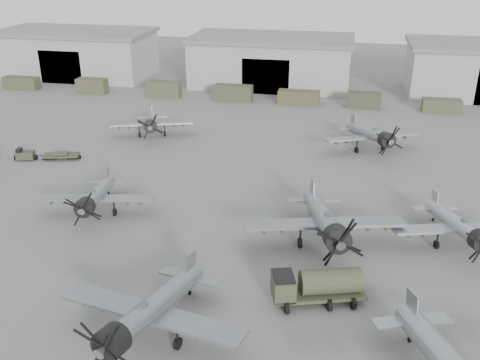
{
  "coord_description": "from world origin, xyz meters",
  "views": [
    {
      "loc": [
        13.42,
        -34.22,
        24.21
      ],
      "look_at": [
        3.95,
        13.22,
        2.5
      ],
      "focal_mm": 40.0,
      "sensor_mm": 36.0,
      "label": 1
    }
  ],
  "objects_px": {
    "aircraft_far_0": "(151,122)",
    "tug_trailer": "(39,155)",
    "aircraft_mid_3": "(460,227)",
    "fuel_tanker": "(317,284)",
    "aircraft_near_1": "(148,312)",
    "aircraft_far_1": "(372,135)",
    "aircraft_mid_2": "(326,221)",
    "aircraft_mid_1": "(95,197)"
  },
  "relations": [
    {
      "from": "aircraft_mid_3",
      "to": "aircraft_far_1",
      "type": "distance_m",
      "value": 23.08
    },
    {
      "from": "aircraft_far_0",
      "to": "tug_trailer",
      "type": "distance_m",
      "value": 14.97
    },
    {
      "from": "aircraft_far_1",
      "to": "aircraft_mid_2",
      "type": "bearing_deg",
      "value": -125.4
    },
    {
      "from": "aircraft_mid_1",
      "to": "aircraft_far_1",
      "type": "height_order",
      "value": "aircraft_far_1"
    },
    {
      "from": "aircraft_mid_3",
      "to": "fuel_tanker",
      "type": "relative_size",
      "value": 1.61
    },
    {
      "from": "aircraft_far_1",
      "to": "fuel_tanker",
      "type": "height_order",
      "value": "aircraft_far_1"
    },
    {
      "from": "aircraft_far_0",
      "to": "aircraft_far_1",
      "type": "relative_size",
      "value": 0.94
    },
    {
      "from": "aircraft_mid_2",
      "to": "fuel_tanker",
      "type": "bearing_deg",
      "value": -105.56
    },
    {
      "from": "aircraft_mid_3",
      "to": "aircraft_near_1",
      "type": "bearing_deg",
      "value": -159.03
    },
    {
      "from": "tug_trailer",
      "to": "aircraft_mid_2",
      "type": "bearing_deg",
      "value": -35.23
    },
    {
      "from": "aircraft_far_0",
      "to": "tug_trailer",
      "type": "bearing_deg",
      "value": -153.69
    },
    {
      "from": "aircraft_mid_3",
      "to": "fuel_tanker",
      "type": "distance_m",
      "value": 15.06
    },
    {
      "from": "fuel_tanker",
      "to": "tug_trailer",
      "type": "height_order",
      "value": "fuel_tanker"
    },
    {
      "from": "aircraft_mid_3",
      "to": "tug_trailer",
      "type": "height_order",
      "value": "aircraft_mid_3"
    },
    {
      "from": "fuel_tanker",
      "to": "aircraft_mid_2",
      "type": "bearing_deg",
      "value": 72.1
    },
    {
      "from": "aircraft_near_1",
      "to": "aircraft_mid_3",
      "type": "relative_size",
      "value": 1.15
    },
    {
      "from": "aircraft_near_1",
      "to": "aircraft_far_0",
      "type": "distance_m",
      "value": 40.8
    },
    {
      "from": "fuel_tanker",
      "to": "aircraft_far_0",
      "type": "bearing_deg",
      "value": 110.24
    },
    {
      "from": "fuel_tanker",
      "to": "tug_trailer",
      "type": "bearing_deg",
      "value": 131.42
    },
    {
      "from": "aircraft_near_1",
      "to": "aircraft_far_1",
      "type": "xyz_separation_m",
      "value": [
        15.05,
        38.46,
        -0.16
      ]
    },
    {
      "from": "aircraft_mid_3",
      "to": "aircraft_far_0",
      "type": "height_order",
      "value": "aircraft_mid_3"
    },
    {
      "from": "aircraft_far_0",
      "to": "aircraft_mid_1",
      "type": "bearing_deg",
      "value": -101.95
    },
    {
      "from": "aircraft_mid_2",
      "to": "fuel_tanker",
      "type": "relative_size",
      "value": 1.94
    },
    {
      "from": "aircraft_far_0",
      "to": "tug_trailer",
      "type": "height_order",
      "value": "aircraft_far_0"
    },
    {
      "from": "aircraft_near_1",
      "to": "aircraft_mid_3",
      "type": "xyz_separation_m",
      "value": [
        21.77,
        16.38,
        -0.3
      ]
    },
    {
      "from": "aircraft_mid_2",
      "to": "aircraft_near_1",
      "type": "bearing_deg",
      "value": -141.1
    },
    {
      "from": "aircraft_mid_1",
      "to": "aircraft_mid_2",
      "type": "height_order",
      "value": "aircraft_mid_2"
    },
    {
      "from": "aircraft_mid_2",
      "to": "aircraft_far_0",
      "type": "xyz_separation_m",
      "value": [
        -24.31,
        24.15,
        -0.47
      ]
    },
    {
      "from": "tug_trailer",
      "to": "aircraft_mid_3",
      "type": "bearing_deg",
      "value": -27.92
    },
    {
      "from": "aircraft_mid_1",
      "to": "fuel_tanker",
      "type": "bearing_deg",
      "value": -34.14
    },
    {
      "from": "aircraft_far_1",
      "to": "tug_trailer",
      "type": "height_order",
      "value": "aircraft_far_1"
    },
    {
      "from": "aircraft_far_0",
      "to": "aircraft_mid_2",
      "type": "bearing_deg",
      "value": -63.24
    },
    {
      "from": "fuel_tanker",
      "to": "aircraft_near_1",
      "type": "bearing_deg",
      "value": -165.09
    },
    {
      "from": "aircraft_far_0",
      "to": "aircraft_far_1",
      "type": "xyz_separation_m",
      "value": [
        28.77,
        0.04,
        0.18
      ]
    },
    {
      "from": "aircraft_mid_1",
      "to": "aircraft_far_1",
      "type": "distance_m",
      "value": 34.64
    },
    {
      "from": "aircraft_mid_2",
      "to": "aircraft_far_1",
      "type": "distance_m",
      "value": 24.6
    },
    {
      "from": "aircraft_mid_2",
      "to": "aircraft_mid_3",
      "type": "relative_size",
      "value": 1.21
    },
    {
      "from": "aircraft_far_1",
      "to": "aircraft_mid_1",
      "type": "bearing_deg",
      "value": -164.1
    },
    {
      "from": "aircraft_far_0",
      "to": "fuel_tanker",
      "type": "relative_size",
      "value": 1.57
    },
    {
      "from": "aircraft_far_1",
      "to": "tug_trailer",
      "type": "distance_m",
      "value": 40.77
    },
    {
      "from": "aircraft_near_1",
      "to": "aircraft_far_1",
      "type": "relative_size",
      "value": 1.11
    },
    {
      "from": "aircraft_mid_2",
      "to": "aircraft_mid_3",
      "type": "height_order",
      "value": "aircraft_mid_2"
    }
  ]
}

